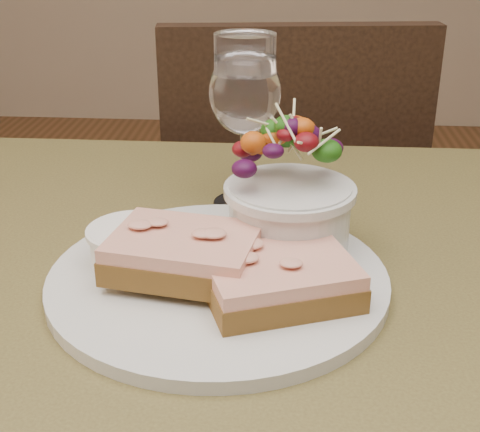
# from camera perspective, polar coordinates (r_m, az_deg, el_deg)

# --- Properties ---
(cafe_table) EXTENTS (0.80, 0.80, 0.75)m
(cafe_table) POSITION_cam_1_polar(r_m,az_deg,el_deg) (0.64, 1.05, -14.12)
(cafe_table) COLOR #493D1F
(cafe_table) RESTS_ON ground
(chair_far) EXTENTS (0.47, 0.47, 0.90)m
(chair_far) POSITION_cam_1_polar(r_m,az_deg,el_deg) (1.40, 3.36, -8.21)
(chair_far) COLOR black
(chair_far) RESTS_ON ground
(dinner_plate) EXTENTS (0.30, 0.30, 0.01)m
(dinner_plate) POSITION_cam_1_polar(r_m,az_deg,el_deg) (0.59, -1.88, -5.37)
(dinner_plate) COLOR silver
(dinner_plate) RESTS_ON cafe_table
(sandwich_front) EXTENTS (0.14, 0.12, 0.03)m
(sandwich_front) POSITION_cam_1_polar(r_m,az_deg,el_deg) (0.55, 3.44, -5.41)
(sandwich_front) COLOR #452812
(sandwich_front) RESTS_ON dinner_plate
(sandwich_back) EXTENTS (0.14, 0.11, 0.03)m
(sandwich_back) POSITION_cam_1_polar(r_m,az_deg,el_deg) (0.57, -4.79, -3.15)
(sandwich_back) COLOR #452812
(sandwich_back) RESTS_ON dinner_plate
(ramekin) EXTENTS (0.07, 0.07, 0.04)m
(ramekin) POSITION_cam_1_polar(r_m,az_deg,el_deg) (0.60, -9.17, -2.41)
(ramekin) COLOR white
(ramekin) RESTS_ON dinner_plate
(salad_bowl) EXTENTS (0.11, 0.11, 0.13)m
(salad_bowl) POSITION_cam_1_polar(r_m,az_deg,el_deg) (0.61, 4.29, 2.45)
(salad_bowl) COLOR silver
(salad_bowl) RESTS_ON dinner_plate
(garnish) EXTENTS (0.05, 0.04, 0.02)m
(garnish) POSITION_cam_1_polar(r_m,az_deg,el_deg) (0.66, -8.61, -1.12)
(garnish) COLOR #113C0B
(garnish) RESTS_ON dinner_plate
(wine_glass) EXTENTS (0.08, 0.08, 0.18)m
(wine_glass) POSITION_cam_1_polar(r_m,az_deg,el_deg) (0.71, 0.43, 10.07)
(wine_glass) COLOR white
(wine_glass) RESTS_ON cafe_table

